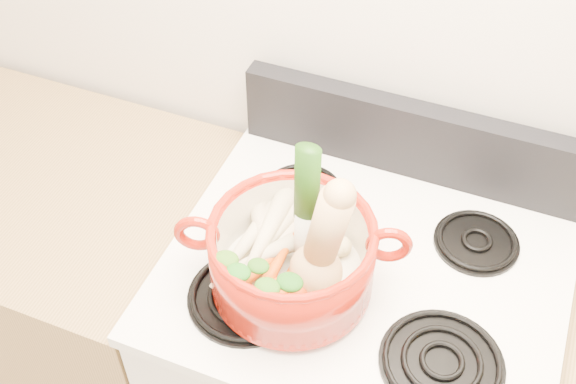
% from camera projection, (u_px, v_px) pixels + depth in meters
% --- Properties ---
extents(wall_back, '(3.50, 0.02, 2.60)m').
position_uv_depth(wall_back, '(435.00, 24.00, 1.41)').
color(wall_back, silver).
rests_on(wall_back, floor).
extents(cooktop, '(0.78, 0.67, 0.03)m').
position_uv_depth(cooktop, '(366.00, 271.00, 1.44)').
color(cooktop, white).
rests_on(cooktop, stove_body).
extents(control_backsplash, '(0.76, 0.05, 0.18)m').
position_uv_depth(control_backsplash, '(412.00, 139.00, 1.56)').
color(control_backsplash, black).
rests_on(control_backsplash, cooktop).
extents(burner_front_left, '(0.22, 0.22, 0.02)m').
position_uv_depth(burner_front_left, '(246.00, 296.00, 1.37)').
color(burner_front_left, black).
rests_on(burner_front_left, cooktop).
extents(burner_front_right, '(0.22, 0.22, 0.02)m').
position_uv_depth(burner_front_right, '(442.00, 362.00, 1.27)').
color(burner_front_right, black).
rests_on(burner_front_right, cooktop).
extents(burner_back_left, '(0.17, 0.17, 0.02)m').
position_uv_depth(burner_back_left, '(303.00, 191.00, 1.56)').
color(burner_back_left, black).
rests_on(burner_back_left, cooktop).
extents(burner_back_right, '(0.17, 0.17, 0.02)m').
position_uv_depth(burner_back_right, '(477.00, 241.00, 1.47)').
color(burner_back_right, black).
rests_on(burner_back_right, cooktop).
extents(dutch_oven, '(0.38, 0.38, 0.15)m').
position_uv_depth(dutch_oven, '(292.00, 257.00, 1.33)').
color(dutch_oven, '#97160A').
rests_on(dutch_oven, burner_front_left).
extents(pot_handle_left, '(0.09, 0.04, 0.09)m').
position_uv_depth(pot_handle_left, '(197.00, 233.00, 1.30)').
color(pot_handle_left, '#97160A').
rests_on(pot_handle_left, dutch_oven).
extents(pot_handle_right, '(0.09, 0.04, 0.09)m').
position_uv_depth(pot_handle_right, '(389.00, 245.00, 1.28)').
color(pot_handle_right, '#97160A').
rests_on(pot_handle_right, dutch_oven).
extents(squash, '(0.18, 0.16, 0.27)m').
position_uv_depth(squash, '(317.00, 240.00, 1.25)').
color(squash, tan).
rests_on(squash, dutch_oven).
extents(leek, '(0.05, 0.05, 0.30)m').
position_uv_depth(leek, '(306.00, 208.00, 1.27)').
color(leek, beige).
rests_on(leek, dutch_oven).
extents(ginger, '(0.08, 0.06, 0.04)m').
position_uv_depth(ginger, '(325.00, 244.00, 1.38)').
color(ginger, tan).
rests_on(ginger, dutch_oven).
extents(parsnip_0, '(0.16, 0.22, 0.06)m').
position_uv_depth(parsnip_0, '(267.00, 249.00, 1.37)').
color(parsnip_0, beige).
rests_on(parsnip_0, dutch_oven).
extents(parsnip_1, '(0.09, 0.23, 0.07)m').
position_uv_depth(parsnip_1, '(247.00, 242.00, 1.37)').
color(parsnip_1, beige).
rests_on(parsnip_1, dutch_oven).
extents(parsnip_2, '(0.14, 0.19, 0.06)m').
position_uv_depth(parsnip_2, '(265.00, 242.00, 1.36)').
color(parsnip_2, beige).
rests_on(parsnip_2, dutch_oven).
extents(parsnip_3, '(0.14, 0.15, 0.05)m').
position_uv_depth(parsnip_3, '(254.00, 258.00, 1.34)').
color(parsnip_3, beige).
rests_on(parsnip_3, dutch_oven).
extents(parsnip_4, '(0.08, 0.21, 0.06)m').
position_uv_depth(parsnip_4, '(280.00, 227.00, 1.38)').
color(parsnip_4, beige).
rests_on(parsnip_4, dutch_oven).
extents(parsnip_5, '(0.05, 0.24, 0.07)m').
position_uv_depth(parsnip_5, '(263.00, 240.00, 1.34)').
color(parsnip_5, '#EEE6C1').
rests_on(parsnip_5, dutch_oven).
extents(carrot_0, '(0.04, 0.17, 0.05)m').
position_uv_depth(carrot_0, '(285.00, 286.00, 1.31)').
color(carrot_0, '#DB550A').
rests_on(carrot_0, dutch_oven).
extents(carrot_1, '(0.10, 0.16, 0.05)m').
position_uv_depth(carrot_1, '(261.00, 269.00, 1.33)').
color(carrot_1, '#C63909').
rests_on(carrot_1, dutch_oven).
extents(carrot_2, '(0.04, 0.19, 0.05)m').
position_uv_depth(carrot_2, '(309.00, 273.00, 1.32)').
color(carrot_2, '#D7410A').
rests_on(carrot_2, dutch_oven).
extents(carrot_3, '(0.12, 0.14, 0.05)m').
position_uv_depth(carrot_3, '(276.00, 284.00, 1.30)').
color(carrot_3, '#DC500B').
rests_on(carrot_3, dutch_oven).
extents(carrot_4, '(0.04, 0.15, 0.04)m').
position_uv_depth(carrot_4, '(278.00, 263.00, 1.32)').
color(carrot_4, '#BC4209').
rests_on(carrot_4, dutch_oven).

